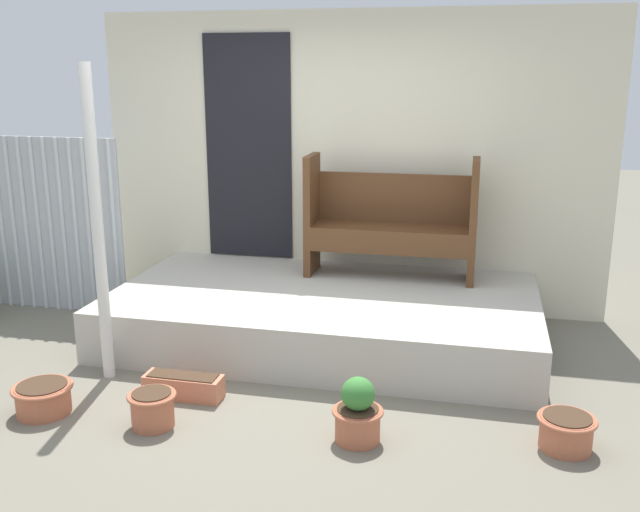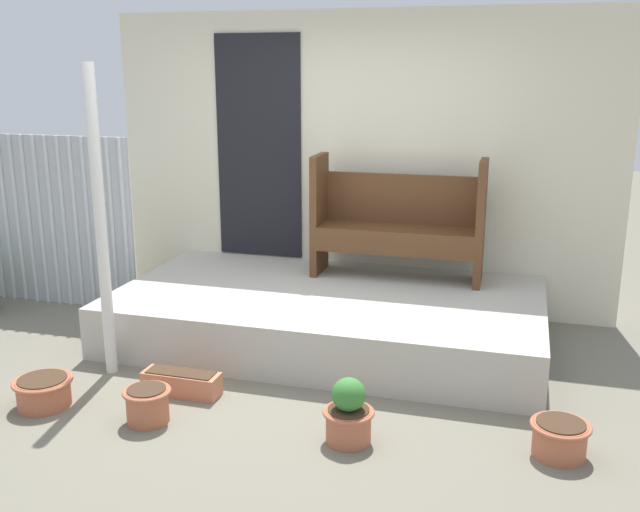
# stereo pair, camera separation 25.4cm
# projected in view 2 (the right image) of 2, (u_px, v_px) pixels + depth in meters

# --- Properties ---
(ground_plane) EXTENTS (24.00, 24.00, 0.00)m
(ground_plane) POSITION_uv_depth(u_px,v_px,m) (275.00, 384.00, 4.92)
(ground_plane) COLOR #706B5B
(porch_slab) EXTENTS (3.31, 1.84, 0.40)m
(porch_slab) POSITION_uv_depth(u_px,v_px,m) (329.00, 316.00, 5.68)
(porch_slab) COLOR #B7B2A5
(porch_slab) RESTS_ON ground_plane
(house_wall) EXTENTS (4.51, 0.08, 2.60)m
(house_wall) POSITION_uv_depth(u_px,v_px,m) (353.00, 163.00, 6.29)
(house_wall) COLOR beige
(house_wall) RESTS_ON ground_plane
(support_post) EXTENTS (0.08, 0.08, 2.15)m
(support_post) POSITION_uv_depth(u_px,v_px,m) (101.00, 225.00, 4.85)
(support_post) COLOR silver
(support_post) RESTS_ON ground_plane
(bench) EXTENTS (1.41, 0.41, 1.01)m
(bench) POSITION_uv_depth(u_px,v_px,m) (398.00, 218.00, 5.91)
(bench) COLOR #54331C
(bench) RESTS_ON porch_slab
(flower_pot_left) EXTENTS (0.38, 0.38, 0.19)m
(flower_pot_left) POSITION_uv_depth(u_px,v_px,m) (44.00, 391.00, 4.58)
(flower_pot_left) COLOR #B26042
(flower_pot_left) RESTS_ON ground_plane
(flower_pot_middle) EXTENTS (0.30, 0.30, 0.22)m
(flower_pot_middle) POSITION_uv_depth(u_px,v_px,m) (147.00, 403.00, 4.37)
(flower_pot_middle) COLOR #B26042
(flower_pot_middle) RESTS_ON ground_plane
(flower_pot_right) EXTENTS (0.30, 0.30, 0.40)m
(flower_pot_right) POSITION_uv_depth(u_px,v_px,m) (349.00, 414.00, 4.12)
(flower_pot_right) COLOR #B26042
(flower_pot_right) RESTS_ON ground_plane
(flower_pot_far_right) EXTENTS (0.34, 0.34, 0.20)m
(flower_pot_far_right) POSITION_uv_depth(u_px,v_px,m) (560.00, 437.00, 3.99)
(flower_pot_far_right) COLOR #B26042
(flower_pot_far_right) RESTS_ON ground_plane
(planter_box_rect) EXTENTS (0.52, 0.17, 0.16)m
(planter_box_rect) POSITION_uv_depth(u_px,v_px,m) (182.00, 383.00, 4.75)
(planter_box_rect) COLOR #C67251
(planter_box_rect) RESTS_ON ground_plane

